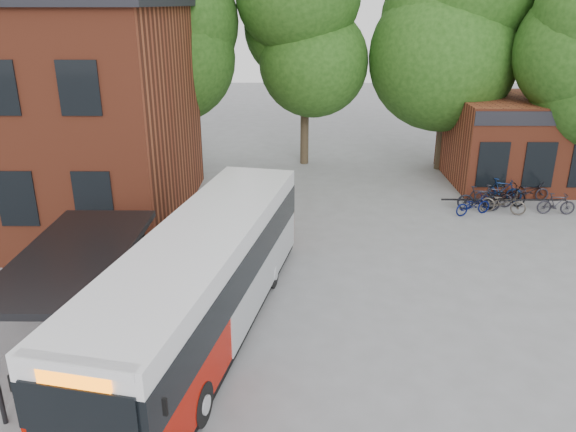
{
  "coord_description": "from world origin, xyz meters",
  "views": [
    {
      "loc": [
        0.43,
        -12.45,
        8.09
      ],
      "look_at": [
        0.26,
        3.61,
        2.0
      ],
      "focal_mm": 35.0,
      "sensor_mm": 36.0,
      "label": 1
    }
  ],
  "objects_px": {
    "bicycle_5": "(501,190)",
    "bicycle_2": "(503,202)",
    "bicycle_3": "(493,196)",
    "bus_shelter": "(82,307)",
    "bicycle_1": "(479,199)",
    "bicycle_7": "(556,204)",
    "bicycle_0": "(473,205)",
    "bicycle_4": "(506,197)",
    "city_bus": "(204,283)",
    "bicycle_6": "(529,191)"
  },
  "relations": [
    {
      "from": "bicycle_5",
      "to": "bicycle_2",
      "type": "bearing_deg",
      "value": -173.37
    },
    {
      "from": "bicycle_2",
      "to": "bicycle_3",
      "type": "xyz_separation_m",
      "value": [
        -0.1,
        0.89,
        -0.01
      ]
    },
    {
      "from": "bus_shelter",
      "to": "bicycle_1",
      "type": "relative_size",
      "value": 4.0
    },
    {
      "from": "bus_shelter",
      "to": "bicycle_5",
      "type": "relative_size",
      "value": 4.12
    },
    {
      "from": "bicycle_5",
      "to": "bicycle_7",
      "type": "xyz_separation_m",
      "value": [
        1.7,
        -1.58,
        -0.06
      ]
    },
    {
      "from": "bicycle_0",
      "to": "bicycle_4",
      "type": "distance_m",
      "value": 1.81
    },
    {
      "from": "bicycle_0",
      "to": "bicycle_5",
      "type": "relative_size",
      "value": 0.95
    },
    {
      "from": "city_bus",
      "to": "bicycle_0",
      "type": "distance_m",
      "value": 13.09
    },
    {
      "from": "bicycle_5",
      "to": "bicycle_6",
      "type": "distance_m",
      "value": 1.25
    },
    {
      "from": "bus_shelter",
      "to": "bicycle_4",
      "type": "height_order",
      "value": "bus_shelter"
    },
    {
      "from": "bicycle_5",
      "to": "bicycle_1",
      "type": "bearing_deg",
      "value": 154.59
    },
    {
      "from": "bicycle_3",
      "to": "bicycle_4",
      "type": "xyz_separation_m",
      "value": [
        0.43,
        -0.22,
        0.04
      ]
    },
    {
      "from": "bicycle_2",
      "to": "bicycle_5",
      "type": "height_order",
      "value": "bicycle_5"
    },
    {
      "from": "bicycle_4",
      "to": "bicycle_3",
      "type": "bearing_deg",
      "value": 49.76
    },
    {
      "from": "city_bus",
      "to": "bicycle_4",
      "type": "bearing_deg",
      "value": 52.65
    },
    {
      "from": "bus_shelter",
      "to": "bicycle_6",
      "type": "relative_size",
      "value": 4.06
    },
    {
      "from": "bicycle_5",
      "to": "bicycle_3",
      "type": "bearing_deg",
      "value": 161.49
    },
    {
      "from": "bicycle_3",
      "to": "bicycle_7",
      "type": "height_order",
      "value": "bicycle_3"
    },
    {
      "from": "bicycle_4",
      "to": "bicycle_5",
      "type": "distance_m",
      "value": 0.84
    },
    {
      "from": "bicycle_3",
      "to": "bicycle_6",
      "type": "bearing_deg",
      "value": -48.72
    },
    {
      "from": "bus_shelter",
      "to": "bicycle_5",
      "type": "bearing_deg",
      "value": 40.2
    },
    {
      "from": "city_bus",
      "to": "bicycle_4",
      "type": "distance_m",
      "value": 14.84
    },
    {
      "from": "bus_shelter",
      "to": "bicycle_1",
      "type": "bearing_deg",
      "value": 40.06
    },
    {
      "from": "city_bus",
      "to": "bicycle_5",
      "type": "xyz_separation_m",
      "value": [
        11.3,
        10.54,
        -0.94
      ]
    },
    {
      "from": "bicycle_2",
      "to": "bicycle_3",
      "type": "relative_size",
      "value": 1.17
    },
    {
      "from": "city_bus",
      "to": "bicycle_1",
      "type": "bearing_deg",
      "value": 54.91
    },
    {
      "from": "bicycle_2",
      "to": "bicycle_5",
      "type": "distance_m",
      "value": 1.56
    },
    {
      "from": "bicycle_4",
      "to": "bicycle_5",
      "type": "relative_size",
      "value": 1.12
    },
    {
      "from": "bicycle_2",
      "to": "bicycle_1",
      "type": "bearing_deg",
      "value": 90.34
    },
    {
      "from": "bicycle_1",
      "to": "bicycle_4",
      "type": "relative_size",
      "value": 0.92
    },
    {
      "from": "city_bus",
      "to": "bicycle_6",
      "type": "xyz_separation_m",
      "value": [
        12.54,
        10.61,
        -1.0
      ]
    },
    {
      "from": "bicycle_3",
      "to": "bicycle_5",
      "type": "height_order",
      "value": "bicycle_5"
    },
    {
      "from": "bicycle_6",
      "to": "bicycle_7",
      "type": "distance_m",
      "value": 1.71
    },
    {
      "from": "bicycle_3",
      "to": "bicycle_5",
      "type": "relative_size",
      "value": 0.9
    },
    {
      "from": "city_bus",
      "to": "bicycle_3",
      "type": "xyz_separation_m",
      "value": [
        10.75,
        9.93,
        -0.99
      ]
    },
    {
      "from": "bus_shelter",
      "to": "bicycle_6",
      "type": "distance_m",
      "value": 19.31
    },
    {
      "from": "bus_shelter",
      "to": "bicycle_4",
      "type": "distance_m",
      "value": 17.69
    },
    {
      "from": "bicycle_0",
      "to": "city_bus",
      "type": "bearing_deg",
      "value": 112.18
    },
    {
      "from": "bicycle_0",
      "to": "bicycle_5",
      "type": "height_order",
      "value": "bicycle_5"
    },
    {
      "from": "bicycle_3",
      "to": "bicycle_5",
      "type": "xyz_separation_m",
      "value": [
        0.54,
        0.61,
        0.05
      ]
    },
    {
      "from": "bicycle_2",
      "to": "bicycle_6",
      "type": "height_order",
      "value": "bicycle_2"
    },
    {
      "from": "city_bus",
      "to": "bicycle_7",
      "type": "height_order",
      "value": "city_bus"
    },
    {
      "from": "bicycle_4",
      "to": "bicycle_7",
      "type": "bearing_deg",
      "value": -125.22
    },
    {
      "from": "city_bus",
      "to": "bicycle_2",
      "type": "height_order",
      "value": "city_bus"
    },
    {
      "from": "bicycle_3",
      "to": "bicycle_7",
      "type": "distance_m",
      "value": 2.44
    },
    {
      "from": "city_bus",
      "to": "bicycle_6",
      "type": "distance_m",
      "value": 16.45
    },
    {
      "from": "bicycle_0",
      "to": "bicycle_7",
      "type": "height_order",
      "value": "bicycle_7"
    },
    {
      "from": "bicycle_1",
      "to": "bicycle_2",
      "type": "relative_size",
      "value": 0.97
    },
    {
      "from": "bicycle_1",
      "to": "bicycle_4",
      "type": "height_order",
      "value": "bicycle_1"
    },
    {
      "from": "city_bus",
      "to": "bicycle_7",
      "type": "xyz_separation_m",
      "value": [
        12.99,
        8.96,
        -1.0
      ]
    }
  ]
}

